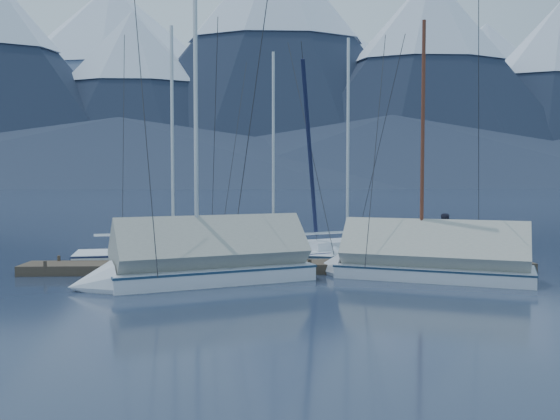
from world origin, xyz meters
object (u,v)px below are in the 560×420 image
object	(u,v)px
sailboat_covered_near	(416,264)
sailboat_covered_far	(192,267)
sailboat_open_mid	(285,259)
sailboat_open_right	(358,254)
sailboat_open_left	(187,258)
person	(446,238)

from	to	relation	value
sailboat_covered_near	sailboat_covered_far	size ratio (longest dim) A/B	0.89
sailboat_open_mid	sailboat_covered_near	distance (m)	5.63
sailboat_open_mid	sailboat_covered_far	distance (m)	5.46
sailboat_covered_near	sailboat_open_right	bearing A→B (deg)	103.01
sailboat_open_left	sailboat_covered_far	distance (m)	4.73
sailboat_open_mid	sailboat_covered_near	bearing A→B (deg)	-41.26
sailboat_open_mid	sailboat_open_left	bearing A→B (deg)	176.53
sailboat_covered_near	person	size ratio (longest dim) A/B	5.42
sailboat_covered_far	person	distance (m)	9.05
sailboat_open_mid	person	world-z (taller)	sailboat_open_mid
sailboat_covered_far	sailboat_open_right	bearing A→B (deg)	42.01
sailboat_open_left	person	distance (m)	9.92
sailboat_open_left	sailboat_open_mid	xyz separation A→B (m)	(3.87, -0.23, -0.02)
sailboat_covered_far	sailboat_covered_near	bearing A→B (deg)	5.62
sailboat_open_mid	person	bearing A→B (deg)	-23.26
sailboat_covered_near	sailboat_open_mid	bearing A→B (deg)	138.74
sailboat_open_left	sailboat_covered_near	size ratio (longest dim) A/B	1.07
sailboat_open_right	sailboat_covered_near	bearing A→B (deg)	-76.99
sailboat_open_right	sailboat_covered_near	distance (m)	5.04
sailboat_open_right	sailboat_covered_near	world-z (taller)	sailboat_open_right
sailboat_open_mid	person	xyz separation A→B (m)	(5.63, -2.42, 1.05)
person	sailboat_open_mid	bearing A→B (deg)	80.71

